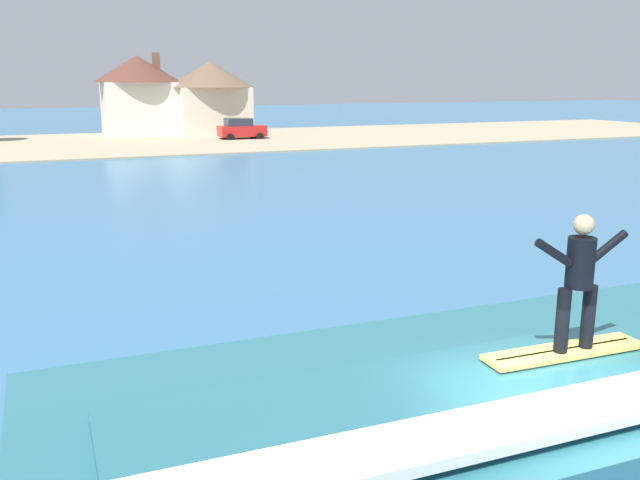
# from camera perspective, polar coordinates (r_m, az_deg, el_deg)

# --- Properties ---
(wave_crest) EXTENTS (10.75, 4.21, 1.90)m
(wave_crest) POSITION_cam_1_polar(r_m,az_deg,el_deg) (8.90, 14.06, -15.31)
(wave_crest) COLOR #296772
(wave_crest) RESTS_ON ground_plane
(surfboard) EXTENTS (2.09, 0.48, 0.06)m
(surfboard) POSITION_cam_1_polar(r_m,az_deg,el_deg) (8.78, 19.59, -8.68)
(surfboard) COLOR #EAD159
(surfboard) RESTS_ON wave_crest
(surfer) EXTENTS (1.31, 0.32, 1.63)m
(surfer) POSITION_cam_1_polar(r_m,az_deg,el_deg) (8.50, 20.71, -2.76)
(surfer) COLOR black
(surfer) RESTS_ON surfboard
(shoreline_bank) EXTENTS (120.00, 22.16, 0.12)m
(shoreline_bank) POSITION_cam_1_polar(r_m,az_deg,el_deg) (57.92, -17.32, 7.64)
(shoreline_bank) COLOR tan
(shoreline_bank) RESTS_ON ground_plane
(car_far_shore) EXTENTS (3.96, 2.13, 1.86)m
(car_far_shore) POSITION_cam_1_polar(r_m,az_deg,el_deg) (59.65, -6.56, 9.14)
(car_far_shore) COLOR red
(car_far_shore) RESTS_ON ground_plane
(house_gabled_white) EXTENTS (7.93, 7.93, 6.71)m
(house_gabled_white) POSITION_cam_1_polar(r_m,az_deg,el_deg) (65.31, -9.02, 11.92)
(house_gabled_white) COLOR beige
(house_gabled_white) RESTS_ON ground_plane
(house_small_cottage) EXTENTS (7.82, 7.82, 7.38)m
(house_small_cottage) POSITION_cam_1_polar(r_m,az_deg,el_deg) (65.73, -14.82, 11.82)
(house_small_cottage) COLOR silver
(house_small_cottage) RESTS_ON ground_plane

